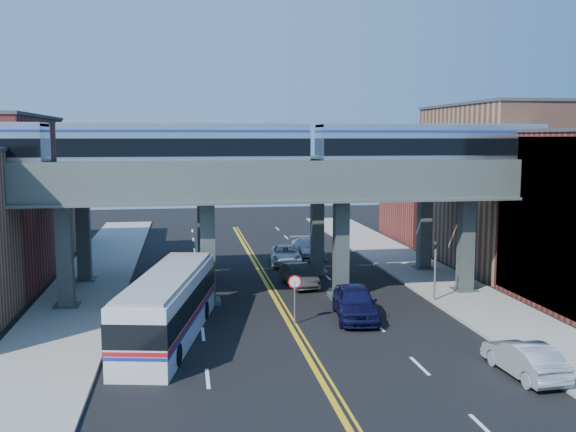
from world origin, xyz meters
name	(u,v)px	position (x,y,z in m)	size (l,w,h in m)	color
ground	(299,342)	(0.00, 0.00, 0.00)	(120.00, 120.00, 0.00)	black
sidewalk_west	(82,299)	(-11.50, 10.00, 0.08)	(5.00, 70.00, 0.16)	gray
sidewalk_east	(444,285)	(11.50, 10.00, 0.08)	(5.00, 70.00, 0.16)	gray
building_west_c	(30,204)	(-18.50, 29.00, 4.00)	(8.00, 10.00, 8.00)	#92614B
building_east_b	(502,187)	(18.50, 16.00, 6.00)	(8.00, 14.00, 12.00)	#92614B
building_east_c	(435,192)	(18.50, 29.00, 4.50)	(8.00, 10.00, 9.00)	maroon
mural_panel	(540,226)	(14.55, 4.00, 4.75)	(0.10, 9.50, 9.50)	teal
elevated_viaduct_near	(275,193)	(0.00, 8.00, 6.47)	(52.00, 3.60, 7.40)	#3B4442
elevated_viaduct_far	(261,184)	(0.00, 15.00, 6.47)	(52.00, 3.60, 7.40)	#3B4442
transit_train	(187,148)	(-5.07, 8.00, 9.10)	(42.99, 2.69, 3.13)	black
stop_sign	(295,291)	(0.30, 3.00, 1.76)	(0.76, 0.09, 2.63)	slate
traffic_signal	(435,264)	(9.20, 6.00, 2.30)	(0.15, 0.18, 4.10)	slate
transit_bus	(168,307)	(-6.15, 1.59, 1.57)	(4.94, 12.14, 3.05)	silver
car_lane_a	(355,302)	(3.67, 3.47, 0.90)	(2.14, 5.31, 1.81)	#0E0F36
car_lane_b	(299,275)	(2.05, 11.44, 0.72)	(1.53, 4.38, 1.44)	#2A2A2C
car_lane_c	(286,255)	(2.38, 19.04, 0.70)	(2.31, 5.02, 1.39)	silver
car_lane_d	(308,248)	(4.57, 21.36, 0.74)	(2.08, 5.12, 1.48)	#ACADB1
car_parked_curb	(524,358)	(8.30, -5.73, 0.73)	(1.54, 4.41, 1.45)	#999A9D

